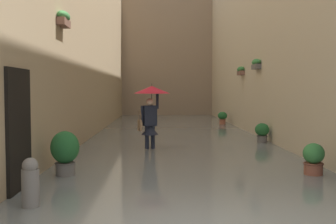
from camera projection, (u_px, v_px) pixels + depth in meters
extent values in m
plane|color=#605B56|center=(174.00, 136.00, 15.89)|extent=(60.00, 60.00, 0.00)
cube|color=slate|center=(174.00, 135.00, 15.89)|extent=(6.86, 28.83, 0.12)
cube|color=brown|center=(241.00, 73.00, 17.34)|extent=(0.20, 0.70, 0.18)
ellipsoid|color=#387F3D|center=(241.00, 69.00, 17.33)|extent=(0.28, 0.76, 0.24)
cube|color=#66605B|center=(256.00, 67.00, 14.63)|extent=(0.20, 0.70, 0.18)
ellipsoid|color=#387F3D|center=(256.00, 62.00, 14.62)|extent=(0.28, 0.76, 0.24)
cube|color=tan|center=(72.00, 13.00, 15.52)|extent=(1.80, 26.83, 9.57)
cube|color=black|center=(19.00, 133.00, 6.86)|extent=(0.08, 1.10, 2.20)
cube|color=brown|center=(64.00, 23.00, 9.84)|extent=(0.20, 0.70, 0.18)
ellipsoid|color=#428947|center=(64.00, 16.00, 9.83)|extent=(0.28, 0.76, 0.24)
cube|color=gray|center=(167.00, 57.00, 27.96)|extent=(9.66, 1.80, 8.25)
cube|color=#2D2319|center=(147.00, 151.00, 11.79)|extent=(0.18, 0.26, 0.10)
cylinder|color=#1E2333|center=(147.00, 138.00, 11.77)|extent=(0.15, 0.15, 0.69)
cube|color=#2D2319|center=(153.00, 151.00, 11.85)|extent=(0.18, 0.26, 0.10)
cylinder|color=#1E2333|center=(153.00, 137.00, 11.83)|extent=(0.15, 0.15, 0.69)
cube|color=#1E2333|center=(150.00, 116.00, 11.77)|extent=(0.43, 0.32, 0.59)
cone|color=#1E2333|center=(150.00, 130.00, 11.79)|extent=(0.63, 0.63, 0.28)
sphere|color=#DBB293|center=(150.00, 102.00, 11.74)|extent=(0.21, 0.21, 0.21)
cylinder|color=#1E2333|center=(157.00, 101.00, 11.82)|extent=(0.11, 0.11, 0.44)
cylinder|color=#1E2333|center=(142.00, 114.00, 11.69)|extent=(0.11, 0.11, 0.48)
cylinder|color=black|center=(152.00, 98.00, 11.76)|extent=(0.02, 0.02, 0.46)
cone|color=red|center=(152.00, 90.00, 11.74)|extent=(1.06, 1.06, 0.22)
cylinder|color=black|center=(152.00, 85.00, 11.74)|extent=(0.01, 0.01, 0.08)
cube|color=#8C6B4C|center=(140.00, 125.00, 11.66)|extent=(0.14, 0.29, 0.32)
torus|color=#8C6B4C|center=(140.00, 116.00, 11.65)|extent=(0.11, 0.29, 0.30)
cylinder|color=brown|center=(313.00, 172.00, 8.19)|extent=(0.37, 0.37, 0.34)
torus|color=brown|center=(313.00, 164.00, 8.19)|extent=(0.41, 0.41, 0.04)
ellipsoid|color=#387F3D|center=(314.00, 153.00, 8.17)|extent=(0.43, 0.43, 0.41)
cylinder|color=#9E563D|center=(222.00, 123.00, 20.12)|extent=(0.31, 0.31, 0.35)
torus|color=brown|center=(222.00, 119.00, 20.11)|extent=(0.35, 0.35, 0.04)
ellipsoid|color=#23602D|center=(222.00, 116.00, 20.10)|extent=(0.47, 0.47, 0.38)
cylinder|color=#66605B|center=(65.00, 172.00, 8.14)|extent=(0.38, 0.38, 0.36)
torus|color=#56524E|center=(65.00, 163.00, 8.13)|extent=(0.42, 0.42, 0.04)
ellipsoid|color=#23602D|center=(65.00, 147.00, 8.11)|extent=(0.57, 0.57, 0.65)
cylinder|color=#66605B|center=(262.00, 141.00, 13.16)|extent=(0.32, 0.32, 0.33)
torus|color=#56524E|center=(262.00, 136.00, 13.15)|extent=(0.36, 0.36, 0.04)
ellipsoid|color=#23602D|center=(262.00, 130.00, 13.14)|extent=(0.46, 0.46, 0.42)
cylinder|color=slate|center=(31.00, 192.00, 5.93)|extent=(0.26, 0.26, 0.67)
sphere|color=slate|center=(30.00, 166.00, 5.91)|extent=(0.23, 0.23, 0.23)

